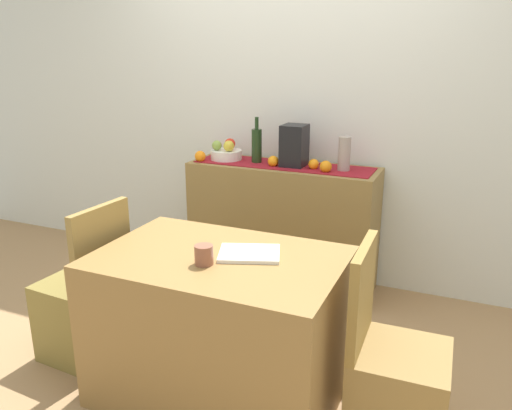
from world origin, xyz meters
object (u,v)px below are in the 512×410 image
(wine_bottle, at_px, (257,145))
(chair_by_corner, at_px, (394,388))
(open_book, at_px, (249,253))
(dining_table, at_px, (220,326))
(chair_near_window, at_px, (86,311))
(fruit_bowl, at_px, (226,155))
(ceramic_vase, at_px, (344,154))
(coffee_cup, at_px, (204,255))
(coffee_maker, at_px, (294,146))
(sideboard_console, at_px, (282,226))

(wine_bottle, height_order, chair_by_corner, wine_bottle)
(wine_bottle, height_order, open_book, wine_bottle)
(dining_table, distance_m, chair_near_window, 0.85)
(wine_bottle, height_order, chair_near_window, wine_bottle)
(fruit_bowl, xyz_separation_m, ceramic_vase, (0.87, 0.00, 0.07))
(wine_bottle, xyz_separation_m, coffee_cup, (0.35, -1.41, -0.23))
(dining_table, bearing_deg, chair_by_corner, -0.03)
(wine_bottle, bearing_deg, coffee_maker, 0.00)
(sideboard_console, relative_size, wine_bottle, 4.09)
(wine_bottle, height_order, coffee_cup, wine_bottle)
(sideboard_console, bearing_deg, open_book, -76.47)
(dining_table, relative_size, chair_near_window, 1.28)
(sideboard_console, distance_m, ceramic_vase, 0.70)
(fruit_bowl, xyz_separation_m, open_book, (0.74, -1.24, -0.18))
(sideboard_console, bearing_deg, chair_by_corner, -52.25)
(wine_bottle, distance_m, chair_by_corner, 1.93)
(coffee_maker, xyz_separation_m, coffee_cup, (0.07, -1.41, -0.25))
(sideboard_console, distance_m, fruit_bowl, 0.65)
(chair_by_corner, bearing_deg, coffee_cup, -172.59)
(dining_table, xyz_separation_m, coffee_cup, (-0.01, -0.11, 0.41))
(fruit_bowl, height_order, dining_table, fruit_bowl)
(dining_table, xyz_separation_m, chair_near_window, (-0.84, -0.00, -0.10))
(wine_bottle, distance_m, chair_near_window, 1.57)
(chair_near_window, bearing_deg, sideboard_console, 62.75)
(open_book, distance_m, chair_near_window, 1.08)
(coffee_maker, relative_size, dining_table, 0.25)
(sideboard_console, relative_size, open_book, 4.73)
(chair_near_window, bearing_deg, open_book, 3.76)
(fruit_bowl, xyz_separation_m, wine_bottle, (0.24, 0.00, 0.09))
(dining_table, height_order, open_book, open_book)
(chair_near_window, bearing_deg, chair_by_corner, 0.02)
(coffee_maker, distance_m, dining_table, 1.46)
(sideboard_console, xyz_separation_m, ceramic_vase, (0.43, 0.00, 0.56))
(open_book, xyz_separation_m, coffee_cup, (-0.14, -0.17, 0.04))
(sideboard_console, xyz_separation_m, fruit_bowl, (-0.44, 0.00, 0.48))
(coffee_maker, bearing_deg, fruit_bowl, 180.00)
(chair_by_corner, bearing_deg, dining_table, 179.97)
(dining_table, height_order, chair_by_corner, chair_by_corner)
(fruit_bowl, height_order, wine_bottle, wine_bottle)
(coffee_maker, relative_size, coffee_cup, 3.18)
(sideboard_console, height_order, chair_near_window, chair_near_window)
(coffee_cup, bearing_deg, wine_bottle, 104.04)
(fruit_bowl, height_order, chair_near_window, fruit_bowl)
(ceramic_vase, relative_size, dining_table, 0.20)
(fruit_bowl, relative_size, open_book, 0.80)
(fruit_bowl, height_order, coffee_cup, fruit_bowl)
(dining_table, xyz_separation_m, open_book, (0.13, 0.06, 0.38))
(open_book, bearing_deg, fruit_bowl, 100.52)
(chair_near_window, bearing_deg, dining_table, 0.07)
(fruit_bowl, xyz_separation_m, coffee_cup, (0.59, -1.41, -0.14))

